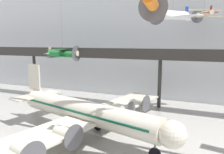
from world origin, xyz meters
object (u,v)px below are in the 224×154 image
Objects in this scene: airliner_silver_main at (84,112)px; suspended_plane_cream_biplane at (204,14)px; suspended_plane_white_twin at (173,15)px; suspended_plane_green_biplane at (63,54)px; suspended_plane_orange_highwing at (151,0)px.

suspended_plane_cream_biplane is at bearing 66.77° from airliner_silver_main.
suspended_plane_green_biplane is (-23.21, 8.44, -5.80)m from suspended_plane_white_twin.
suspended_plane_orange_highwing is at bearing -12.38° from airliner_silver_main.
suspended_plane_cream_biplane reaches higher than airliner_silver_main.
suspended_plane_orange_highwing is 10.43m from suspended_plane_white_twin.
airliner_silver_main is 16.81m from suspended_plane_orange_highwing.
suspended_plane_cream_biplane is (4.14, 22.94, 1.21)m from suspended_plane_orange_highwing.
airliner_silver_main is 2.58× the size of suspended_plane_green_biplane.
suspended_plane_orange_highwing and suspended_plane_cream_biplane have the same top height.
suspended_plane_orange_highwing is 1.32× the size of suspended_plane_cream_biplane.
suspended_plane_green_biplane is at bearing 42.00° from suspended_plane_orange_highwing.
suspended_plane_green_biplane reaches higher than airliner_silver_main.
airliner_silver_main is 4.01× the size of suspended_plane_white_twin.
airliner_silver_main is at bearing 116.04° from suspended_plane_cream_biplane.
suspended_plane_white_twin is at bearing -11.23° from suspended_plane_orange_highwing.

